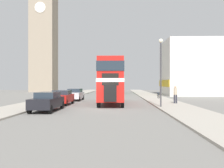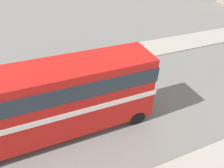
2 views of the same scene
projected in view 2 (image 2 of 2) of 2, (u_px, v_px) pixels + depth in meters
double_decker_bus at (59, 98)px, 9.15m from camera, size 2.40×10.51×4.49m
car_parked_mid at (35, 80)px, 13.53m from camera, size 1.75×4.07×1.45m
car_parked_far at (113, 65)px, 15.21m from camera, size 1.74×4.35×1.46m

